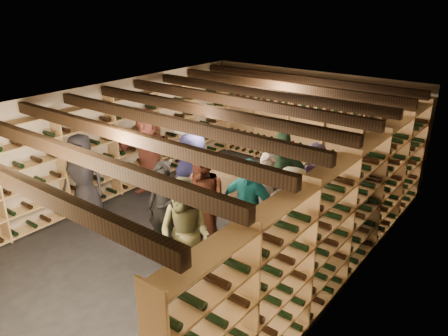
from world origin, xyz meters
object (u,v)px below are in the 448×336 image
at_px(crate_stack_right, 232,175).
at_px(person_5, 149,152).
at_px(person_3, 291,219).
at_px(person_8, 203,203).
at_px(person_0, 83,177).
at_px(person_4, 247,207).
at_px(crate_stack_left, 223,180).
at_px(person_7, 267,198).
at_px(person_12, 348,195).
at_px(person_6, 193,181).
at_px(person_10, 280,180).
at_px(crate_loose, 255,202).
at_px(person_9, 188,157).
at_px(person_2, 185,235).
at_px(person_1, 164,208).
at_px(person_11, 313,185).

height_order(crate_stack_right, person_5, person_5).
height_order(person_3, person_8, person_8).
bearing_deg(person_0, person_4, -10.06).
height_order(crate_stack_left, crate_stack_right, same).
relative_size(person_7, person_12, 0.91).
relative_size(crate_stack_left, person_0, 0.40).
xyz_separation_m(person_6, person_10, (1.28, 0.93, 0.03)).
bearing_deg(crate_stack_left, person_10, -16.15).
height_order(crate_stack_right, person_10, person_10).
bearing_deg(person_5, crate_loose, 5.50).
xyz_separation_m(person_5, person_8, (2.40, -1.08, -0.04)).
bearing_deg(person_4, person_9, 146.96).
height_order(crate_stack_right, person_0, person_0).
height_order(person_4, person_12, person_12).
relative_size(person_2, person_7, 1.07).
distance_m(crate_loose, person_0, 3.45).
relative_size(person_8, person_9, 1.09).
bearing_deg(person_10, person_3, -65.85).
distance_m(person_1, person_11, 2.78).
distance_m(person_4, person_12, 1.79).
distance_m(crate_stack_left, person_5, 1.70).
bearing_deg(person_2, person_5, 138.01).
bearing_deg(person_11, crate_stack_left, 154.35).
xyz_separation_m(crate_stack_left, person_10, (1.67, -0.48, 0.60)).
relative_size(person_8, person_10, 0.96).
relative_size(person_5, person_7, 1.16).
height_order(person_0, person_2, person_2).
relative_size(crate_loose, person_9, 0.30).
bearing_deg(person_0, person_3, -11.47).
distance_m(person_3, person_8, 1.45).
height_order(person_2, person_5, person_5).
distance_m(person_1, person_8, 0.65).
bearing_deg(crate_loose, person_12, -4.68).
height_order(crate_stack_right, person_12, person_12).
bearing_deg(person_12, person_11, -179.42).
distance_m(crate_stack_left, person_0, 2.90).
bearing_deg(person_0, crate_stack_left, 33.16).
distance_m(crate_stack_right, person_11, 2.23).
height_order(person_6, person_7, person_6).
bearing_deg(person_4, person_5, 161.07).
relative_size(crate_stack_right, person_1, 0.42).
xyz_separation_m(person_7, person_10, (-0.06, 0.55, 0.13)).
xyz_separation_m(person_1, person_3, (1.88, 0.87, 0.05)).
height_order(crate_stack_left, person_8, person_8).
height_order(person_6, person_10, person_10).
bearing_deg(person_7, person_0, -179.14).
height_order(crate_stack_left, person_1, person_1).
bearing_deg(person_1, person_7, 28.70).
bearing_deg(person_3, person_2, -134.91).
bearing_deg(person_4, crate_loose, 112.43).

